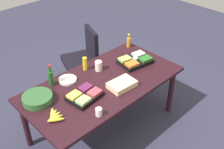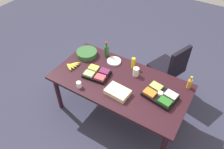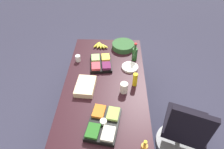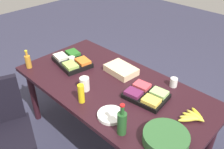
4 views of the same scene
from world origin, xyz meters
name	(u,v)px [view 1 (image 1 of 4)]	position (x,y,z in m)	size (l,w,h in m)	color
ground_plane	(104,126)	(0.00, 0.00, 0.00)	(10.00, 10.00, 0.00)	#333248
conference_table	(103,87)	(0.00, 0.00, 0.67)	(1.97, 1.01, 0.74)	black
office_chair	(83,64)	(0.42, 0.95, 0.37)	(0.62, 0.62, 0.95)	gray
mayo_jar	(99,66)	(0.14, 0.23, 0.81)	(0.09, 0.09, 0.13)	white
veggie_tray	(135,61)	(0.60, 0.02, 0.78)	(0.46, 0.37, 0.09)	black
wine_bottle	(51,78)	(-0.48, 0.39, 0.85)	(0.07, 0.07, 0.27)	#235224
fruit_platter	(85,95)	(-0.35, -0.07, 0.77)	(0.39, 0.32, 0.07)	black
sheet_cake	(122,84)	(0.10, -0.23, 0.78)	(0.32, 0.22, 0.07)	beige
salad_bowl	(38,99)	(-0.76, 0.23, 0.78)	(0.33, 0.33, 0.08)	#316131
dressing_bottle	(129,42)	(0.88, 0.39, 0.82)	(0.07, 0.07, 0.21)	orange
paper_plate_stack	(68,80)	(-0.29, 0.32, 0.76)	(0.22, 0.22, 0.03)	white
banana_bunch	(54,117)	(-0.79, -0.12, 0.77)	(0.18, 0.24, 0.04)	yellow
mustard_bottle	(85,64)	(0.02, 0.36, 0.83)	(0.06, 0.06, 0.18)	yellow
paper_cup	(99,112)	(-0.43, -0.40, 0.79)	(0.07, 0.07, 0.09)	white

